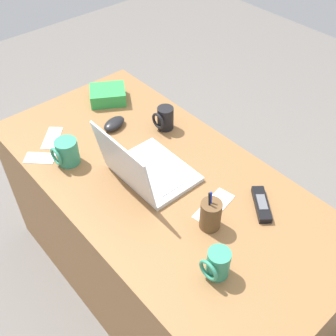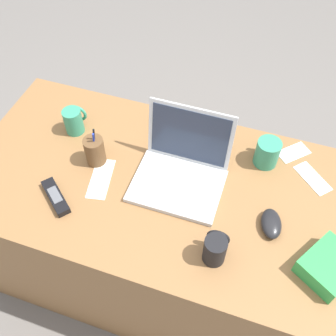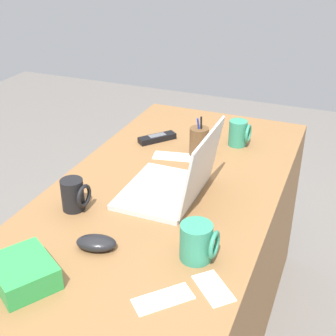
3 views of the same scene
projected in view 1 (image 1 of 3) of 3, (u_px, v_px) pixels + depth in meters
name	position (u px, v px, depth m)	size (l,w,h in m)	color
ground_plane	(162.00, 279.00, 2.07)	(6.00, 6.00, 0.00)	slate
desk	(162.00, 236.00, 1.82)	(1.49, 0.74, 0.73)	olive
laptop	(145.00, 169.00, 1.53)	(0.31, 0.28, 0.24)	silver
computer_mouse	(114.00, 124.00, 1.78)	(0.07, 0.11, 0.04)	black
coffee_mug_white	(67.00, 152.00, 1.59)	(0.09, 0.10, 0.11)	#338C6B
coffee_mug_tall	(165.00, 118.00, 1.75)	(0.07, 0.08, 0.10)	black
coffee_mug_spare	(217.00, 264.00, 1.23)	(0.07, 0.08, 0.10)	#338C6B
cordless_phone	(261.00, 204.00, 1.45)	(0.15, 0.13, 0.03)	black
pen_holder	(211.00, 215.00, 1.36)	(0.07, 0.07, 0.16)	brown
snack_bag	(108.00, 95.00, 1.92)	(0.14, 0.16, 0.06)	green
paper_note_near_laptop	(214.00, 206.00, 1.46)	(0.07, 0.18, 0.00)	white
paper_note_left	(52.00, 138.00, 1.73)	(0.15, 0.06, 0.00)	white
paper_note_right	(40.00, 158.00, 1.64)	(0.06, 0.12, 0.00)	white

